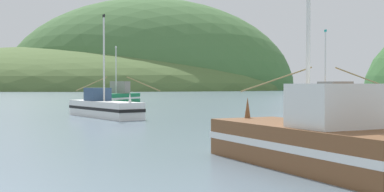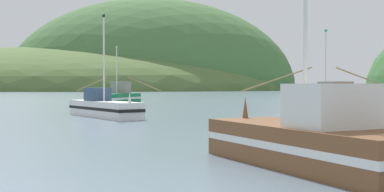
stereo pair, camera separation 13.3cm
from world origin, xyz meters
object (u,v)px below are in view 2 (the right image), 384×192
(fishing_boat_brown, at_px, (313,140))
(channel_buoy, at_px, (381,122))
(fishing_boat_green, at_px, (118,97))
(fishing_boat_orange, at_px, (325,101))
(fishing_boat_white, at_px, (103,107))

(fishing_boat_brown, bearing_deg, channel_buoy, -56.61)
(fishing_boat_brown, height_order, channel_buoy, fishing_boat_brown)
(fishing_boat_green, bearing_deg, fishing_boat_orange, 72.46)
(fishing_boat_orange, height_order, fishing_boat_white, fishing_boat_white)
(fishing_boat_brown, bearing_deg, fishing_boat_green, -11.13)
(fishing_boat_orange, xyz_separation_m, fishing_boat_white, (-14.34, -13.69, -0.20))
(fishing_boat_orange, distance_m, fishing_boat_green, 25.09)
(fishing_boat_white, xyz_separation_m, channel_buoy, (17.61, -8.00, -0.06))
(fishing_boat_brown, relative_size, fishing_boat_white, 0.90)
(fishing_boat_green, bearing_deg, channel_buoy, 43.66)
(channel_buoy, bearing_deg, fishing_boat_brown, -103.53)
(fishing_boat_orange, distance_m, fishing_boat_white, 19.83)
(fishing_boat_orange, bearing_deg, channel_buoy, 153.10)
(fishing_boat_orange, bearing_deg, fishing_boat_green, 35.33)
(fishing_boat_brown, xyz_separation_m, fishing_boat_white, (-15.30, 17.59, -0.07))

